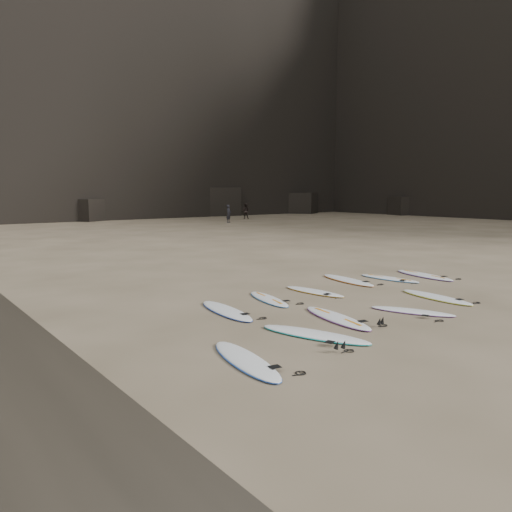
# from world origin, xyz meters

# --- Properties ---
(ground) EXTENTS (240.00, 240.00, 0.00)m
(ground) POSITION_xyz_m (0.00, 0.00, 0.00)
(ground) COLOR #897559
(ground) RESTS_ON ground
(headland) EXTENTS (170.00, 101.00, 63.47)m
(headland) POSITION_xyz_m (23.84, 48.78, 21.02)
(headland) COLOR black
(headland) RESTS_ON ground
(surfboard_0) EXTENTS (1.10, 2.68, 0.09)m
(surfboard_0) POSITION_xyz_m (-4.55, -0.99, 0.05)
(surfboard_0) COLOR white
(surfboard_0) RESTS_ON ground
(surfboard_1) EXTENTS (1.51, 2.76, 0.10)m
(surfboard_1) POSITION_xyz_m (-2.29, -0.55, 0.05)
(surfboard_1) COLOR white
(surfboard_1) RESTS_ON ground
(surfboard_2) EXTENTS (1.16, 2.74, 0.10)m
(surfboard_2) POSITION_xyz_m (-0.79, 0.17, 0.05)
(surfboard_2) COLOR white
(surfboard_2) RESTS_ON ground
(surfboard_3) EXTENTS (1.41, 2.27, 0.08)m
(surfboard_3) POSITION_xyz_m (1.36, -0.57, 0.04)
(surfboard_3) COLOR white
(surfboard_3) RESTS_ON ground
(surfboard_4) EXTENTS (0.94, 2.65, 0.09)m
(surfboard_4) POSITION_xyz_m (3.46, 0.06, 0.05)
(surfboard_4) COLOR white
(surfboard_4) RESTS_ON ground
(surfboard_5) EXTENTS (0.97, 2.72, 0.10)m
(surfboard_5) POSITION_xyz_m (-2.62, 2.53, 0.05)
(surfboard_5) COLOR white
(surfboard_5) RESTS_ON ground
(surfboard_6) EXTENTS (1.09, 2.41, 0.08)m
(surfboard_6) POSITION_xyz_m (-0.78, 2.98, 0.04)
(surfboard_6) COLOR white
(surfboard_6) RESTS_ON ground
(surfboard_7) EXTENTS (0.81, 2.41, 0.09)m
(surfboard_7) POSITION_xyz_m (1.10, 2.96, 0.04)
(surfboard_7) COLOR white
(surfboard_7) RESTS_ON ground
(surfboard_8) EXTENTS (1.07, 2.81, 0.10)m
(surfboard_8) POSITION_xyz_m (3.48, 3.68, 0.05)
(surfboard_8) COLOR white
(surfboard_8) RESTS_ON ground
(surfboard_9) EXTENTS (0.86, 2.45, 0.09)m
(surfboard_9) POSITION_xyz_m (5.00, 3.00, 0.04)
(surfboard_9) COLOR white
(surfboard_9) RESTS_ON ground
(surfboard_10) EXTENTS (1.14, 2.83, 0.10)m
(surfboard_10) POSITION_xyz_m (6.60, 2.60, 0.05)
(surfboard_10) COLOR white
(surfboard_10) RESTS_ON ground
(person_a) EXTENTS (0.78, 0.70, 1.80)m
(person_a) POSITION_xyz_m (18.51, 33.33, 0.90)
(person_a) COLOR black
(person_a) RESTS_ON ground
(person_b) EXTENTS (1.09, 1.07, 1.77)m
(person_b) POSITION_xyz_m (23.65, 37.45, 0.88)
(person_b) COLOR black
(person_b) RESTS_ON ground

